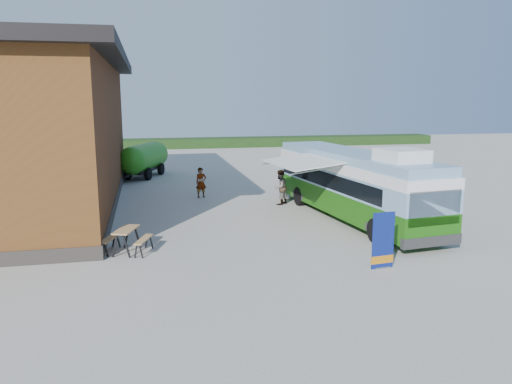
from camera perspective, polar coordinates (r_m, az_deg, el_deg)
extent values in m
plane|color=#BCB7AD|center=(18.23, 3.73, -6.39)|extent=(100.00, 100.00, 0.00)
cube|color=brown|center=(27.37, -24.35, 5.88)|extent=(8.00, 20.00, 7.00)
cube|color=black|center=(27.38, -24.96, 13.71)|extent=(9.60, 21.20, 0.50)
cube|color=#332D28|center=(27.78, -23.83, -0.80)|extent=(8.10, 20.10, 0.50)
cube|color=#264419|center=(56.44, 0.84, 5.77)|extent=(40.00, 3.00, 1.00)
cube|color=#227413|center=(22.80, 10.83, -0.89)|extent=(3.63, 11.48, 1.03)
cube|color=#7A9FBF|center=(22.63, 10.91, 1.44)|extent=(3.63, 11.48, 0.85)
cube|color=black|center=(22.49, 7.74, 1.48)|extent=(1.12, 9.35, 0.66)
cube|color=black|center=(23.62, 12.80, 1.76)|extent=(1.12, 9.35, 0.66)
cube|color=white|center=(22.54, 10.97, 3.04)|extent=(3.63, 11.48, 0.42)
cube|color=#7A9FBF|center=(22.49, 11.00, 4.05)|extent=(3.47, 11.28, 0.38)
cube|color=white|center=(19.45, 16.30, 4.05)|extent=(1.69, 1.85, 0.47)
cube|color=black|center=(18.10, 19.75, -1.76)|extent=(2.11, 0.30, 1.22)
cube|color=#2D2D2D|center=(18.41, 19.42, -5.30)|extent=(2.41, 0.47, 0.38)
cube|color=#2D2D2D|center=(27.74, 5.11, 0.52)|extent=(2.41, 0.47, 0.38)
cylinder|color=black|center=(19.22, 13.61, -4.32)|extent=(0.39, 0.97, 0.94)
cylinder|color=black|center=(20.41, 18.63, -3.71)|extent=(0.39, 0.97, 0.94)
cylinder|color=black|center=(25.28, 5.02, -0.47)|extent=(0.39, 0.97, 0.94)
cylinder|color=black|center=(26.20, 9.24, -0.18)|extent=(0.39, 0.97, 0.94)
cube|color=white|center=(21.98, 5.32, 3.22)|extent=(2.84, 4.12, 0.30)
cube|color=#A5A8AD|center=(22.48, 8.15, 3.78)|extent=(0.63, 4.16, 0.15)
cylinder|color=#A5A8AD|center=(20.52, 7.20, 2.37)|extent=(2.50, 0.34, 0.31)
cylinder|color=#A5A8AD|center=(23.48, 3.68, 3.47)|extent=(2.50, 0.34, 0.31)
cube|color=navy|center=(16.33, 14.32, -5.40)|extent=(0.78, 0.12, 1.84)
cube|color=#C97512|center=(16.51, 14.22, -7.48)|extent=(0.80, 0.13, 0.26)
cube|color=#A5A8AD|center=(16.59, 14.17, -8.36)|extent=(0.57, 0.24, 0.06)
cylinder|color=#A5A8AD|center=(16.35, 14.28, -5.38)|extent=(0.03, 0.03, 1.84)
cube|color=tan|center=(18.01, -14.63, -4.18)|extent=(0.95, 1.45, 0.04)
cube|color=tan|center=(18.32, -16.38, -5.10)|extent=(0.69, 1.36, 0.04)
cube|color=tan|center=(17.89, -12.73, -5.30)|extent=(0.69, 1.36, 0.04)
cube|color=black|center=(17.69, -15.81, -5.93)|extent=(0.07, 0.07, 0.83)
cube|color=black|center=(17.55, -14.59, -6.00)|extent=(0.07, 0.07, 0.83)
cube|color=black|center=(18.69, -14.54, -4.98)|extent=(0.07, 0.07, 0.83)
cube|color=black|center=(18.55, -13.38, -5.04)|extent=(0.07, 0.07, 0.83)
imported|color=#999999|center=(27.27, -6.29, 1.08)|extent=(0.67, 0.52, 1.64)
imported|color=#999999|center=(25.35, 2.77, 0.55)|extent=(1.09, 1.08, 1.78)
cylinder|color=#2A8718|center=(34.98, -12.64, 3.91)|extent=(3.21, 4.44, 1.82)
sphere|color=#2A8718|center=(33.13, -13.96, 3.48)|extent=(1.82, 1.82, 1.82)
sphere|color=#2A8718|center=(36.85, -11.46, 4.29)|extent=(1.82, 1.82, 1.82)
cube|color=black|center=(35.08, -12.59, 2.59)|extent=(2.72, 4.40, 0.20)
cube|color=black|center=(32.69, -14.31, 1.85)|extent=(0.57, 1.17, 0.10)
cylinder|color=black|center=(34.27, -14.44, 2.07)|extent=(0.54, 0.85, 0.81)
cylinder|color=black|center=(33.72, -12.23, 2.03)|extent=(0.54, 0.85, 0.81)
cylinder|color=black|center=(36.48, -12.90, 2.64)|extent=(0.54, 0.85, 0.81)
cylinder|color=black|center=(35.97, -10.81, 2.61)|extent=(0.54, 0.85, 0.81)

